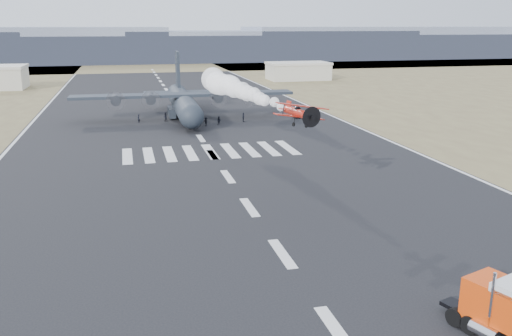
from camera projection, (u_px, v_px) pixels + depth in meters
name	position (u px, v px, depth m)	size (l,w,h in m)	color
ground	(337.00, 331.00, 33.34)	(500.00, 500.00, 0.00)	black
scrub_far	(149.00, 65.00, 249.35)	(500.00, 80.00, 0.00)	brown
runway_markings	(201.00, 138.00, 89.69)	(60.00, 260.00, 0.01)	silver
ridge_seg_c	(8.00, 45.00, 260.52)	(150.00, 50.00, 17.00)	slate
ridge_seg_d	(146.00, 48.00, 275.85)	(150.00, 50.00, 13.00)	slate
ridge_seg_e	(269.00, 45.00, 290.41)	(150.00, 50.00, 15.00)	slate
ridge_seg_f	(380.00, 42.00, 304.97)	(150.00, 50.00, 17.00)	slate
ridge_seg_g	(481.00, 45.00, 320.30)	(150.00, 50.00, 13.00)	slate
hangar_right	(298.00, 71.00, 183.93)	(20.50, 12.50, 5.90)	#AEAB9A
semi_truck	(511.00, 312.00, 31.80)	(5.13, 8.77, 3.88)	black
aerobatic_biplane	(299.00, 113.00, 53.27)	(5.68, 5.14, 2.60)	#BD360C
smoke_trail	(226.00, 85.00, 75.96)	(5.23, 30.51, 3.57)	white
transport_aircraft	(183.00, 102.00, 108.96)	(43.48, 35.84, 12.58)	black
support_vehicle	(303.00, 115.00, 108.92)	(1.96, 4.25, 1.18)	black
crew_a	(139.00, 118.00, 103.76)	(0.59, 0.49, 1.63)	black
crew_b	(219.00, 121.00, 101.47)	(0.78, 0.48, 1.61)	black
crew_c	(187.00, 119.00, 102.59)	(1.08, 0.50, 1.68)	black
crew_d	(243.00, 117.00, 104.56)	(1.04, 0.53, 1.78)	black
crew_e	(192.00, 117.00, 104.63)	(0.91, 0.56, 1.87)	black
crew_f	(206.00, 122.00, 100.53)	(1.50, 0.49, 1.62)	black
crew_g	(196.00, 121.00, 100.85)	(0.65, 0.53, 1.77)	black
crew_h	(165.00, 117.00, 105.30)	(0.81, 0.50, 1.67)	black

